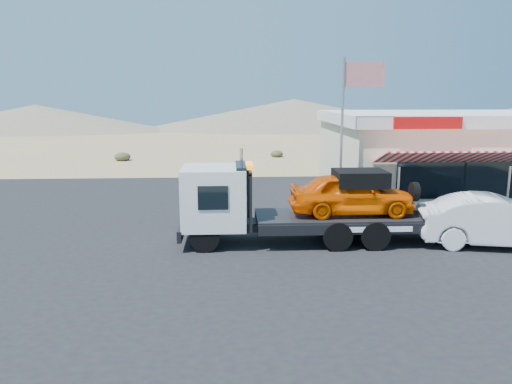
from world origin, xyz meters
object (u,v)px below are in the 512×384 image
tow_truck (296,200)px  white_sedan (497,221)px  jerky_store (442,154)px  flagpole (348,121)px

tow_truck → white_sedan: size_ratio=1.59×
jerky_store → flagpole: bearing=-141.2°
flagpole → jerky_store: bearing=38.8°
tow_truck → jerky_store: bearing=42.4°
white_sedan → jerky_store: (1.59, 7.96, 1.18)m
jerky_store → flagpole: 7.36m
white_sedan → jerky_store: size_ratio=0.46×
white_sedan → flagpole: flagpole is taller
tow_truck → flagpole: bearing=49.9°
tow_truck → white_sedan: (6.24, -0.80, -0.57)m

